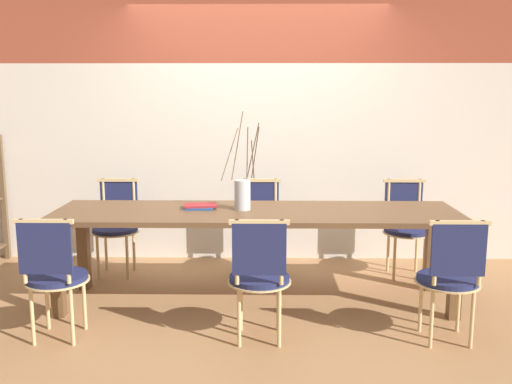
% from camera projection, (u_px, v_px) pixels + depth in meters
% --- Properties ---
extents(ground_plane, '(16.00, 16.00, 0.00)m').
position_uv_depth(ground_plane, '(256.00, 302.00, 4.62)').
color(ground_plane, '#9E7047').
extents(wall_rear, '(12.00, 0.06, 3.20)m').
position_uv_depth(wall_rear, '(258.00, 100.00, 5.59)').
color(wall_rear, beige).
rests_on(wall_rear, ground_plane).
extents(dining_table, '(3.19, 0.84, 0.76)m').
position_uv_depth(dining_table, '(256.00, 222.00, 4.50)').
color(dining_table, brown).
rests_on(dining_table, ground_plane).
extents(chair_near_leftend, '(0.43, 0.43, 0.88)m').
position_uv_depth(chair_near_leftend, '(54.00, 273.00, 3.84)').
color(chair_near_leftend, '#1E234C').
rests_on(chair_near_leftend, ground_plane).
extents(chair_near_left, '(0.43, 0.43, 0.88)m').
position_uv_depth(chair_near_left, '(259.00, 274.00, 3.82)').
color(chair_near_left, '#1E234C').
rests_on(chair_near_left, ground_plane).
extents(chair_near_center, '(0.43, 0.43, 0.88)m').
position_uv_depth(chair_near_center, '(450.00, 275.00, 3.80)').
color(chair_near_center, '#1E234C').
rests_on(chair_near_center, ground_plane).
extents(chair_far_leftend, '(0.43, 0.43, 0.88)m').
position_uv_depth(chair_far_leftend, '(116.00, 223.00, 5.28)').
color(chair_far_leftend, '#1E234C').
rests_on(chair_far_leftend, ground_plane).
extents(chair_far_left, '(0.43, 0.43, 0.88)m').
position_uv_depth(chair_far_left, '(260.00, 223.00, 5.26)').
color(chair_far_left, '#1E234C').
rests_on(chair_far_left, ground_plane).
extents(chair_far_center, '(0.43, 0.43, 0.88)m').
position_uv_depth(chair_far_center, '(406.00, 224.00, 5.24)').
color(chair_far_center, '#1E234C').
rests_on(chair_far_center, ground_plane).
extents(vase_centerpiece, '(0.31, 0.26, 0.77)m').
position_uv_depth(vase_centerpiece, '(243.00, 193.00, 4.51)').
color(vase_centerpiece, silver).
rests_on(vase_centerpiece, dining_table).
extents(book_stack, '(0.28, 0.19, 0.03)m').
position_uv_depth(book_stack, '(200.00, 206.00, 4.58)').
color(book_stack, '#234C8C').
rests_on(book_stack, dining_table).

